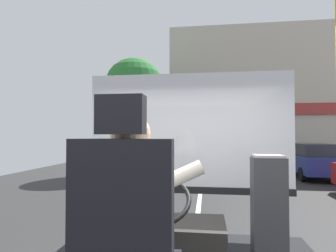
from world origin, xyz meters
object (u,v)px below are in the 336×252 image
bus_driver (133,209)px  fare_box (269,214)px  parked_car_blue (312,160)px  steering_console (164,241)px

bus_driver → fare_box: 1.43m
fare_box → parked_car_blue: bearing=69.3°
fare_box → parked_car_blue: fare_box is taller
steering_console → parked_car_blue: steering_console is taller
bus_driver → parked_car_blue: bearing=67.2°
bus_driver → steering_console: size_ratio=0.72×
steering_console → parked_car_blue: bearing=65.1°
steering_console → bus_driver: bearing=-90.0°
bus_driver → steering_console: 1.23m
steering_console → parked_car_blue: size_ratio=0.26×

